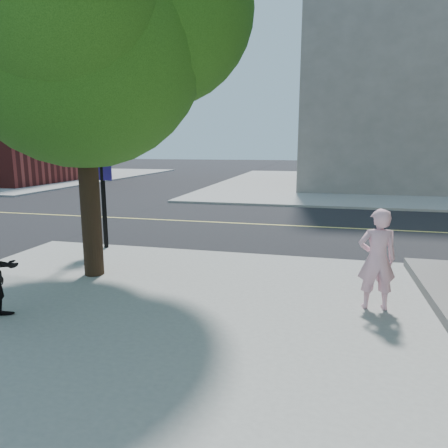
# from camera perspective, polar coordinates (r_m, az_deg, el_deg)

# --- Properties ---
(ground) EXTENTS (140.00, 140.00, 0.00)m
(ground) POSITION_cam_1_polar(r_m,az_deg,el_deg) (12.23, -19.02, -3.06)
(ground) COLOR black
(ground) RESTS_ON ground
(road_ew) EXTENTS (140.00, 9.00, 0.01)m
(road_ew) POSITION_cam_1_polar(r_m,az_deg,el_deg) (16.11, -10.43, 0.65)
(road_ew) COLOR black
(road_ew) RESTS_ON ground
(sidewalk_ne) EXTENTS (29.00, 25.00, 0.12)m
(sidewalk_ne) POSITION_cam_1_polar(r_m,az_deg,el_deg) (32.33, 26.21, 4.91)
(sidewalk_ne) COLOR gray
(sidewalk_ne) RESTS_ON ground
(filler_ne) EXTENTS (18.00, 16.00, 14.00)m
(filler_ne) POSITION_cam_1_polar(r_m,az_deg,el_deg) (33.09, 27.98, 17.17)
(filler_ne) COLOR slate
(filler_ne) RESTS_ON sidewalk_ne
(man_on_phone) EXTENTS (0.67, 0.49, 1.71)m
(man_on_phone) POSITION_cam_1_polar(r_m,az_deg,el_deg) (7.25, 20.58, -4.64)
(man_on_phone) COLOR #E8A9BD
(man_on_phone) RESTS_ON sidewalk_se
(street_tree) EXTENTS (6.20, 5.63, 8.22)m
(street_tree) POSITION_cam_1_polar(r_m,az_deg,el_deg) (9.14, -18.88, 26.87)
(street_tree) COLOR black
(street_tree) RESTS_ON sidewalk_se
(signal_pole) EXTENTS (3.70, 0.42, 4.18)m
(signal_pole) POSITION_cam_1_polar(r_m,az_deg,el_deg) (12.34, -25.41, 13.13)
(signal_pole) COLOR black
(signal_pole) RESTS_ON sidewalk_se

